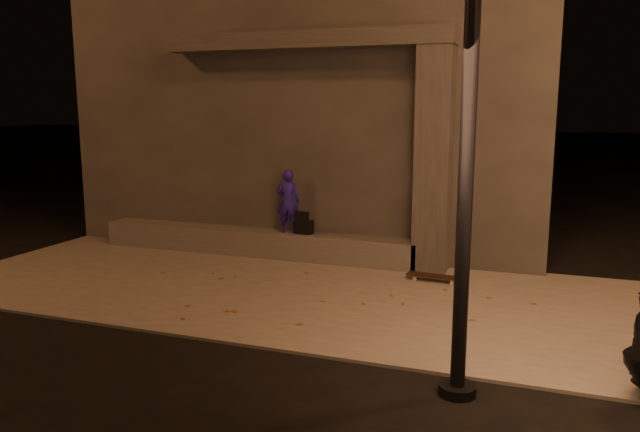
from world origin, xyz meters
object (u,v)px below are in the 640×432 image
at_px(column, 434,161).
at_px(skateboarder, 288,201).
at_px(skateboard, 435,276).
at_px(backpack, 304,226).

distance_m(column, skateboarder, 2.66).
xyz_separation_m(column, skateboard, (0.18, -0.65, -1.72)).
bearing_deg(column, skateboarder, 180.00).
height_order(column, skateboard, column).
relative_size(column, backpack, 8.72).
distance_m(skateboarder, skateboard, 2.95).
distance_m(backpack, skateboard, 2.56).
xyz_separation_m(skateboarder, backpack, (0.30, 0.00, -0.42)).
distance_m(skateboarder, backpack, 0.52).
distance_m(column, skateboard, 1.85).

